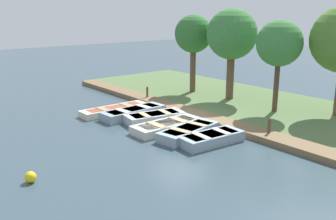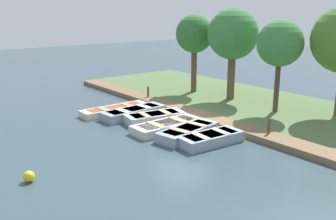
{
  "view_description": "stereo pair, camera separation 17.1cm",
  "coord_description": "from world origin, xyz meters",
  "px_view_note": "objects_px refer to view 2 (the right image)",
  "views": [
    {
      "loc": [
        10.94,
        12.55,
        5.06
      ],
      "look_at": [
        0.57,
        -0.26,
        0.65
      ],
      "focal_mm": 40.0,
      "sensor_mm": 36.0,
      "label": 1
    },
    {
      "loc": [
        10.81,
        12.66,
        5.06
      ],
      "look_at": [
        0.57,
        -0.26,
        0.65
      ],
      "focal_mm": 40.0,
      "sensor_mm": 36.0,
      "label": 2
    }
  ],
  "objects_px": {
    "rowboat_1": "(134,112)",
    "mooring_post_far": "(269,129)",
    "rowboat_3": "(167,126)",
    "park_tree_left": "(233,35)",
    "rowboat_4": "(188,132)",
    "park_tree_far_left": "(195,35)",
    "rowboat_2": "(155,117)",
    "rowboat_0": "(115,110)",
    "mooring_post_near": "(148,94)",
    "buoy": "(29,176)",
    "park_tree_center": "(280,44)",
    "rowboat_5": "(211,138)"
  },
  "relations": [
    {
      "from": "rowboat_3",
      "to": "mooring_post_far",
      "type": "bearing_deg",
      "value": 125.37
    },
    {
      "from": "rowboat_1",
      "to": "mooring_post_far",
      "type": "bearing_deg",
      "value": 108.4
    },
    {
      "from": "rowboat_4",
      "to": "park_tree_left",
      "type": "height_order",
      "value": "park_tree_left"
    },
    {
      "from": "rowboat_4",
      "to": "rowboat_5",
      "type": "height_order",
      "value": "rowboat_5"
    },
    {
      "from": "rowboat_3",
      "to": "park_tree_left",
      "type": "relative_size",
      "value": 0.63
    },
    {
      "from": "rowboat_0",
      "to": "rowboat_3",
      "type": "distance_m",
      "value": 3.89
    },
    {
      "from": "rowboat_1",
      "to": "rowboat_4",
      "type": "bearing_deg",
      "value": 88.38
    },
    {
      "from": "rowboat_3",
      "to": "rowboat_1",
      "type": "bearing_deg",
      "value": -90.68
    },
    {
      "from": "rowboat_1",
      "to": "park_tree_center",
      "type": "height_order",
      "value": "park_tree_center"
    },
    {
      "from": "rowboat_4",
      "to": "rowboat_5",
      "type": "bearing_deg",
      "value": 86.14
    },
    {
      "from": "rowboat_2",
      "to": "park_tree_far_left",
      "type": "distance_m",
      "value": 7.26
    },
    {
      "from": "park_tree_far_left",
      "to": "rowboat_2",
      "type": "bearing_deg",
      "value": 31.37
    },
    {
      "from": "rowboat_1",
      "to": "rowboat_5",
      "type": "xyz_separation_m",
      "value": [
        -0.22,
        5.12,
        0.0
      ]
    },
    {
      "from": "rowboat_0",
      "to": "rowboat_1",
      "type": "relative_size",
      "value": 1.07
    },
    {
      "from": "mooring_post_far",
      "to": "mooring_post_near",
      "type": "bearing_deg",
      "value": -90.0
    },
    {
      "from": "mooring_post_near",
      "to": "rowboat_2",
      "type": "bearing_deg",
      "value": 58.79
    },
    {
      "from": "rowboat_4",
      "to": "buoy",
      "type": "xyz_separation_m",
      "value": [
        6.6,
        0.16,
        -0.04
      ]
    },
    {
      "from": "mooring_post_far",
      "to": "rowboat_0",
      "type": "bearing_deg",
      "value": -69.15
    },
    {
      "from": "mooring_post_near",
      "to": "park_tree_center",
      "type": "relative_size",
      "value": 0.18
    },
    {
      "from": "rowboat_0",
      "to": "rowboat_1",
      "type": "xyz_separation_m",
      "value": [
        -0.37,
        1.15,
        0.04
      ]
    },
    {
      "from": "rowboat_4",
      "to": "rowboat_5",
      "type": "xyz_separation_m",
      "value": [
        -0.13,
        1.17,
        0.0
      ]
    },
    {
      "from": "rowboat_0",
      "to": "park_tree_far_left",
      "type": "relative_size",
      "value": 0.75
    },
    {
      "from": "rowboat_2",
      "to": "rowboat_5",
      "type": "xyz_separation_m",
      "value": [
        0.06,
        3.76,
        -0.0
      ]
    },
    {
      "from": "rowboat_5",
      "to": "park_tree_left",
      "type": "height_order",
      "value": "park_tree_left"
    },
    {
      "from": "rowboat_3",
      "to": "rowboat_4",
      "type": "distance_m",
      "value": 1.23
    },
    {
      "from": "rowboat_1",
      "to": "mooring_post_far",
      "type": "distance_m",
      "value": 6.66
    },
    {
      "from": "mooring_post_near",
      "to": "park_tree_left",
      "type": "xyz_separation_m",
      "value": [
        -3.62,
        2.99,
        3.31
      ]
    },
    {
      "from": "mooring_post_near",
      "to": "buoy",
      "type": "xyz_separation_m",
      "value": [
        8.93,
        6.29,
        -0.26
      ]
    },
    {
      "from": "rowboat_2",
      "to": "park_tree_left",
      "type": "height_order",
      "value": "park_tree_left"
    },
    {
      "from": "rowboat_2",
      "to": "mooring_post_near",
      "type": "relative_size",
      "value": 3.42
    },
    {
      "from": "rowboat_0",
      "to": "rowboat_4",
      "type": "xyz_separation_m",
      "value": [
        -0.47,
        5.1,
        0.04
      ]
    },
    {
      "from": "buoy",
      "to": "park_tree_left",
      "type": "bearing_deg",
      "value": -165.27
    },
    {
      "from": "rowboat_0",
      "to": "park_tree_center",
      "type": "height_order",
      "value": "park_tree_center"
    },
    {
      "from": "park_tree_far_left",
      "to": "mooring_post_far",
      "type": "bearing_deg",
      "value": 67.85
    },
    {
      "from": "rowboat_4",
      "to": "park_tree_center",
      "type": "relative_size",
      "value": 0.67
    },
    {
      "from": "rowboat_1",
      "to": "buoy",
      "type": "relative_size",
      "value": 9.55
    },
    {
      "from": "mooring_post_near",
      "to": "park_tree_center",
      "type": "xyz_separation_m",
      "value": [
        -3.29,
        6.29,
        3.06
      ]
    },
    {
      "from": "rowboat_1",
      "to": "rowboat_5",
      "type": "distance_m",
      "value": 5.12
    },
    {
      "from": "mooring_post_near",
      "to": "buoy",
      "type": "height_order",
      "value": "mooring_post_near"
    },
    {
      "from": "rowboat_2",
      "to": "park_tree_center",
      "type": "distance_m",
      "value": 6.92
    },
    {
      "from": "rowboat_5",
      "to": "park_tree_left",
      "type": "bearing_deg",
      "value": -138.89
    },
    {
      "from": "rowboat_0",
      "to": "rowboat_2",
      "type": "xyz_separation_m",
      "value": [
        -0.65,
        2.51,
        0.04
      ]
    },
    {
      "from": "rowboat_3",
      "to": "rowboat_4",
      "type": "relative_size",
      "value": 1.05
    },
    {
      "from": "mooring_post_far",
      "to": "park_tree_center",
      "type": "distance_m",
      "value": 4.96
    },
    {
      "from": "rowboat_2",
      "to": "park_tree_center",
      "type": "xyz_separation_m",
      "value": [
        -5.44,
        2.75,
        3.28
      ]
    },
    {
      "from": "rowboat_4",
      "to": "park_tree_left",
      "type": "distance_m",
      "value": 7.6
    },
    {
      "from": "rowboat_3",
      "to": "park_tree_center",
      "type": "distance_m",
      "value": 6.78
    },
    {
      "from": "rowboat_1",
      "to": "buoy",
      "type": "distance_m",
      "value": 7.69
    },
    {
      "from": "park_tree_left",
      "to": "mooring_post_far",
      "type": "bearing_deg",
      "value": 56.08
    },
    {
      "from": "rowboat_0",
      "to": "rowboat_4",
      "type": "distance_m",
      "value": 5.12
    }
  ]
}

